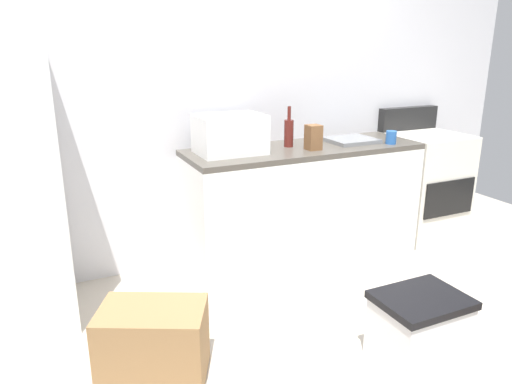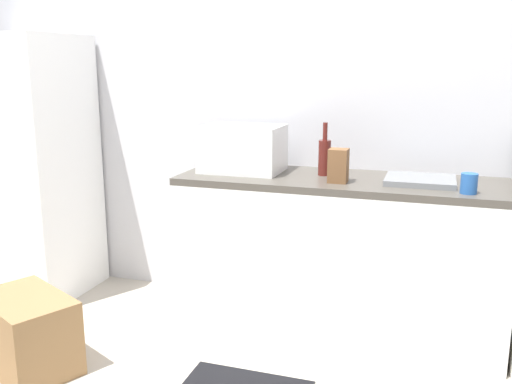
{
  "view_description": "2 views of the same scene",
  "coord_description": "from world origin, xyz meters",
  "px_view_note": "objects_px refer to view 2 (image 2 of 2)",
  "views": [
    {
      "loc": [
        -1.52,
        -1.85,
        1.63
      ],
      "look_at": [
        -0.33,
        0.7,
        0.77
      ],
      "focal_mm": 33.77,
      "sensor_mm": 36.0,
      "label": 1
    },
    {
      "loc": [
        0.8,
        -1.84,
        1.51
      ],
      "look_at": [
        -0.01,
        0.63,
        0.92
      ],
      "focal_mm": 39.28,
      "sensor_mm": 36.0,
      "label": 2
    }
  ],
  "objects_px": {
    "coffee_mug": "(469,183)",
    "knife_block": "(338,166)",
    "cardboard_box_large": "(28,333)",
    "wine_bottle": "(325,156)",
    "refrigerator": "(29,168)",
    "microwave": "(243,148)"
  },
  "relations": [
    {
      "from": "coffee_mug",
      "to": "knife_block",
      "type": "distance_m",
      "value": 0.66
    },
    {
      "from": "knife_block",
      "to": "cardboard_box_large",
      "type": "xyz_separation_m",
      "value": [
        -1.41,
        -0.81,
        -0.8
      ]
    },
    {
      "from": "knife_block",
      "to": "wine_bottle",
      "type": "bearing_deg",
      "value": 122.61
    },
    {
      "from": "refrigerator",
      "to": "wine_bottle",
      "type": "relative_size",
      "value": 5.67
    },
    {
      "from": "wine_bottle",
      "to": "cardboard_box_large",
      "type": "xyz_separation_m",
      "value": [
        -1.3,
        -0.98,
        -0.82
      ]
    },
    {
      "from": "refrigerator",
      "to": "coffee_mug",
      "type": "relative_size",
      "value": 17.01
    },
    {
      "from": "coffee_mug",
      "to": "refrigerator",
      "type": "bearing_deg",
      "value": 177.1
    },
    {
      "from": "wine_bottle",
      "to": "knife_block",
      "type": "relative_size",
      "value": 1.67
    },
    {
      "from": "wine_bottle",
      "to": "cardboard_box_large",
      "type": "distance_m",
      "value": 1.82
    },
    {
      "from": "refrigerator",
      "to": "knife_block",
      "type": "bearing_deg",
      "value": -1.84
    },
    {
      "from": "knife_block",
      "to": "microwave",
      "type": "bearing_deg",
      "value": 166.27
    },
    {
      "from": "microwave",
      "to": "cardboard_box_large",
      "type": "relative_size",
      "value": 0.87
    },
    {
      "from": "microwave",
      "to": "cardboard_box_large",
      "type": "distance_m",
      "value": 1.52
    },
    {
      "from": "refrigerator",
      "to": "microwave",
      "type": "bearing_deg",
      "value": 3.05
    },
    {
      "from": "microwave",
      "to": "coffee_mug",
      "type": "height_order",
      "value": "microwave"
    },
    {
      "from": "wine_bottle",
      "to": "cardboard_box_large",
      "type": "height_order",
      "value": "wine_bottle"
    },
    {
      "from": "refrigerator",
      "to": "knife_block",
      "type": "height_order",
      "value": "refrigerator"
    },
    {
      "from": "refrigerator",
      "to": "knife_block",
      "type": "distance_m",
      "value": 2.06
    },
    {
      "from": "cardboard_box_large",
      "to": "knife_block",
      "type": "bearing_deg",
      "value": 29.96
    },
    {
      "from": "microwave",
      "to": "knife_block",
      "type": "bearing_deg",
      "value": -13.73
    },
    {
      "from": "microwave",
      "to": "coffee_mug",
      "type": "distance_m",
      "value": 1.26
    },
    {
      "from": "wine_bottle",
      "to": "knife_block",
      "type": "xyz_separation_m",
      "value": [
        0.11,
        -0.17,
        -0.02
      ]
    }
  ]
}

